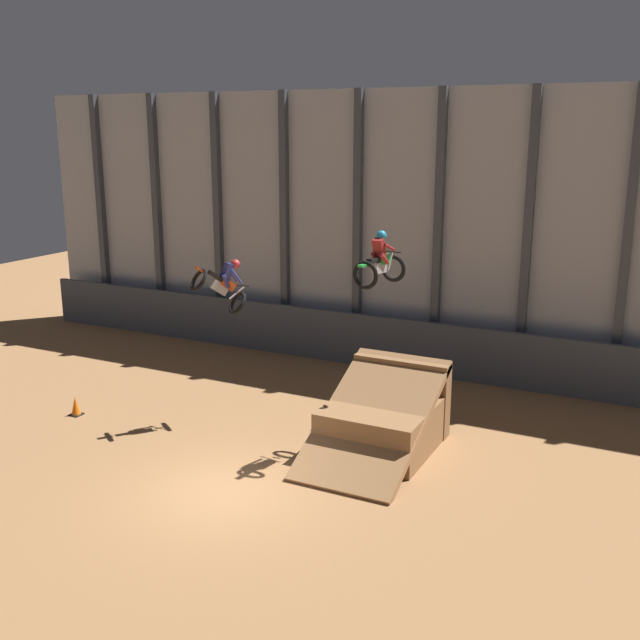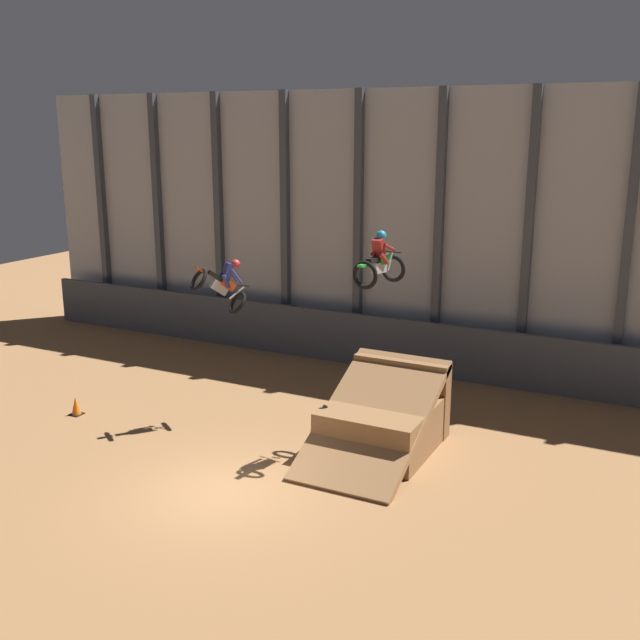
{
  "view_description": "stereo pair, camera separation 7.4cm",
  "coord_description": "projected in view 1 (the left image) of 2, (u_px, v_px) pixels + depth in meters",
  "views": [
    {
      "loc": [
        9.45,
        -13.57,
        8.52
      ],
      "look_at": [
        -0.1,
        5.38,
        3.02
      ],
      "focal_mm": 42.0,
      "sensor_mm": 36.0,
      "label": 1
    },
    {
      "loc": [
        9.51,
        -13.54,
        8.52
      ],
      "look_at": [
        -0.1,
        5.38,
        3.02
      ],
      "focal_mm": 42.0,
      "sensor_mm": 36.0,
      "label": 2
    }
  ],
  "objects": [
    {
      "name": "ground_plane",
      "position": [
        223.0,
        492.0,
        17.98
      ],
      "size": [
        60.0,
        60.0,
        0.0
      ],
      "primitive_type": "plane",
      "color": "#996B42"
    },
    {
      "name": "dirt_ramp",
      "position": [
        385.0,
        418.0,
        20.43
      ],
      "size": [
        2.79,
        4.68,
        2.32
      ],
      "color": "olive",
      "rests_on": "ground_plane"
    },
    {
      "name": "lower_barrier",
      "position": [
        387.0,
        343.0,
        26.88
      ],
      "size": [
        31.36,
        0.2,
        1.92
      ],
      "color": "#474C56",
      "rests_on": "ground_plane"
    },
    {
      "name": "rider_bike_left_air",
      "position": [
        222.0,
        285.0,
        21.44
      ],
      "size": [
        1.54,
        1.78,
        1.67
      ],
      "rotation": [
        -0.61,
        0.0,
        -0.6
      ],
      "color": "black"
    },
    {
      "name": "traffic_cone_near_ramp",
      "position": [
        76.0,
        406.0,
        22.71
      ],
      "size": [
        0.36,
        0.36,
        0.58
      ],
      "color": "black",
      "rests_on": "ground_plane"
    },
    {
      "name": "arena_back_wall",
      "position": [
        398.0,
        231.0,
        26.62
      ],
      "size": [
        32.0,
        0.4,
        9.82
      ],
      "color": "#A3A8B2",
      "rests_on": "ground_plane"
    },
    {
      "name": "rider_bike_right_air",
      "position": [
        380.0,
        263.0,
        19.3
      ],
      "size": [
        0.96,
        1.78,
        1.46
      ],
      "rotation": [
        -0.03,
        0.0,
        -0.16
      ],
      "color": "black"
    }
  ]
}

